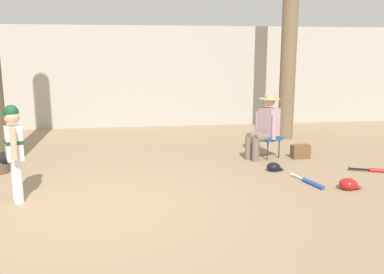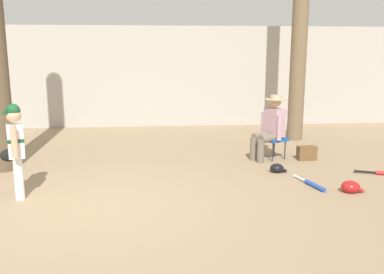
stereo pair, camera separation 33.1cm
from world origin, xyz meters
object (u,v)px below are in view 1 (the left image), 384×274
object	(u,v)px
young_ballplayer	(13,147)
seated_spectator	(265,125)
tree_behind_spectator	(289,33)
bat_red_barrel	(380,171)
batting_helmet_black	(274,167)
folding_stool	(268,139)
bat_blue_youth	(310,182)
batting_helmet_red	(348,184)
handbag_beside_stool	(300,152)

from	to	relation	value
young_ballplayer	seated_spectator	world-z (taller)	young_ballplayer
seated_spectator	tree_behind_spectator	bearing A→B (deg)	58.46
bat_red_barrel	batting_helmet_black	bearing A→B (deg)	168.74
folding_stool	seated_spectator	xyz separation A→B (m)	(-0.09, -0.04, 0.28)
bat_blue_youth	young_ballplayer	bearing A→B (deg)	-178.71
seated_spectator	bat_blue_youth	size ratio (longest dim) A/B	1.59
seated_spectator	batting_helmet_red	xyz separation A→B (m)	(0.65, -1.95, -0.56)
young_ballplayer	bat_blue_youth	distance (m)	4.28
handbag_beside_stool	bat_blue_youth	world-z (taller)	handbag_beside_stool
folding_stool	batting_helmet_red	distance (m)	2.09
tree_behind_spectator	folding_stool	xyz separation A→B (m)	(-0.99, -1.71, -2.03)
tree_behind_spectator	folding_stool	distance (m)	2.84
folding_stool	seated_spectator	distance (m)	0.29
seated_spectator	batting_helmet_red	bearing A→B (deg)	-71.48
seated_spectator	batting_helmet_black	bearing A→B (deg)	-97.00
handbag_beside_stool	batting_helmet_red	size ratio (longest dim) A/B	1.08
tree_behind_spectator	batting_helmet_black	distance (m)	3.70
folding_stool	bat_red_barrel	distance (m)	2.02
seated_spectator	young_ballplayer	bearing A→B (deg)	-156.44
folding_stool	bat_blue_youth	world-z (taller)	folding_stool
bat_red_barrel	batting_helmet_red	bearing A→B (deg)	-142.95
batting_helmet_red	batting_helmet_black	distance (m)	1.33
handbag_beside_stool	bat_red_barrel	distance (m)	1.46
folding_stool	handbag_beside_stool	xyz separation A→B (m)	(0.59, -0.16, -0.23)
tree_behind_spectator	batting_helmet_black	xyz separation A→B (m)	(-1.18, -2.62, -2.33)
bat_blue_youth	batting_helmet_red	size ratio (longest dim) A/B	2.39
tree_behind_spectator	folding_stool	bearing A→B (deg)	-119.99
seated_spectator	folding_stool	bearing A→B (deg)	25.60
batting_helmet_red	young_ballplayer	bearing A→B (deg)	177.53
bat_red_barrel	batting_helmet_black	xyz separation A→B (m)	(-1.74, 0.35, 0.03)
bat_blue_youth	batting_helmet_black	size ratio (longest dim) A/B	2.76
batting_helmet_red	seated_spectator	bearing A→B (deg)	108.52
folding_stool	bat_red_barrel	world-z (taller)	folding_stool
folding_stool	bat_blue_youth	bearing A→B (deg)	-86.11
tree_behind_spectator	bat_red_barrel	xyz separation A→B (m)	(0.56, -2.97, -2.36)
seated_spectator	batting_helmet_black	distance (m)	1.04
seated_spectator	handbag_beside_stool	bearing A→B (deg)	-9.78
folding_stool	batting_helmet_black	size ratio (longest dim) A/B	1.95
batting_helmet_red	bat_red_barrel	bearing A→B (deg)	37.05
folding_stool	handbag_beside_stool	bearing A→B (deg)	-15.15
folding_stool	batting_helmet_black	world-z (taller)	folding_stool
bat_red_barrel	folding_stool	bearing A→B (deg)	140.90
folding_stool	batting_helmet_black	bearing A→B (deg)	-102.12
seated_spectator	handbag_beside_stool	distance (m)	0.86
young_ballplayer	batting_helmet_black	world-z (taller)	young_ballplayer
handbag_beside_stool	batting_helmet_red	xyz separation A→B (m)	(-0.02, -1.84, -0.05)
tree_behind_spectator	batting_helmet_black	world-z (taller)	tree_behind_spectator
young_ballplayer	seated_spectator	distance (m)	4.38
young_ballplayer	bat_blue_youth	bearing A→B (deg)	1.29
tree_behind_spectator	seated_spectator	bearing A→B (deg)	-121.54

